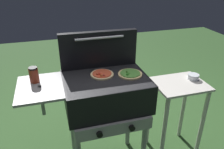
{
  "coord_description": "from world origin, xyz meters",
  "views": [
    {
      "loc": [
        -0.37,
        -1.45,
        1.68
      ],
      "look_at": [
        0.05,
        0.0,
        0.92
      ],
      "focal_mm": 35.81,
      "sensor_mm": 36.0,
      "label": 1
    }
  ],
  "objects_px": {
    "prep_table": "(177,104)",
    "grill": "(104,94)",
    "pizza_veggie": "(130,74)",
    "topping_bowl_near": "(193,77)",
    "pizza_pepperoni": "(102,74)",
    "sauce_jar": "(34,75)"
  },
  "relations": [
    {
      "from": "prep_table",
      "to": "grill",
      "type": "bearing_deg",
      "value": -179.63
    },
    {
      "from": "pizza_veggie",
      "to": "prep_table",
      "type": "height_order",
      "value": "pizza_veggie"
    },
    {
      "from": "topping_bowl_near",
      "to": "prep_table",
      "type": "bearing_deg",
      "value": -167.08
    },
    {
      "from": "pizza_pepperoni",
      "to": "pizza_veggie",
      "type": "relative_size",
      "value": 0.95
    },
    {
      "from": "grill",
      "to": "pizza_pepperoni",
      "type": "xyz_separation_m",
      "value": [
        -0.0,
        0.05,
        0.15
      ]
    },
    {
      "from": "pizza_veggie",
      "to": "prep_table",
      "type": "xyz_separation_m",
      "value": [
        0.47,
        0.01,
        -0.37
      ]
    },
    {
      "from": "pizza_pepperoni",
      "to": "topping_bowl_near",
      "type": "height_order",
      "value": "pizza_pepperoni"
    },
    {
      "from": "pizza_veggie",
      "to": "sauce_jar",
      "type": "height_order",
      "value": "sauce_jar"
    },
    {
      "from": "pizza_veggie",
      "to": "topping_bowl_near",
      "type": "distance_m",
      "value": 0.63
    },
    {
      "from": "sauce_jar",
      "to": "prep_table",
      "type": "height_order",
      "value": "sauce_jar"
    },
    {
      "from": "sauce_jar",
      "to": "prep_table",
      "type": "relative_size",
      "value": 0.15
    },
    {
      "from": "prep_table",
      "to": "topping_bowl_near",
      "type": "distance_m",
      "value": 0.28
    },
    {
      "from": "sauce_jar",
      "to": "prep_table",
      "type": "distance_m",
      "value": 1.25
    },
    {
      "from": "topping_bowl_near",
      "to": "pizza_veggie",
      "type": "bearing_deg",
      "value": -176.17
    },
    {
      "from": "grill",
      "to": "sauce_jar",
      "type": "distance_m",
      "value": 0.54
    },
    {
      "from": "grill",
      "to": "sauce_jar",
      "type": "bearing_deg",
      "value": 170.43
    },
    {
      "from": "prep_table",
      "to": "topping_bowl_near",
      "type": "xyz_separation_m",
      "value": [
        0.15,
        0.03,
        0.24
      ]
    },
    {
      "from": "sauce_jar",
      "to": "prep_table",
      "type": "xyz_separation_m",
      "value": [
        1.17,
        -0.08,
        -0.42
      ]
    },
    {
      "from": "grill",
      "to": "prep_table",
      "type": "xyz_separation_m",
      "value": [
        0.67,
        0.0,
        -0.22
      ]
    },
    {
      "from": "sauce_jar",
      "to": "topping_bowl_near",
      "type": "bearing_deg",
      "value": -1.95
    },
    {
      "from": "pizza_pepperoni",
      "to": "sauce_jar",
      "type": "xyz_separation_m",
      "value": [
        -0.49,
        0.03,
        0.05
      ]
    },
    {
      "from": "grill",
      "to": "pizza_veggie",
      "type": "height_order",
      "value": "pizza_veggie"
    }
  ]
}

